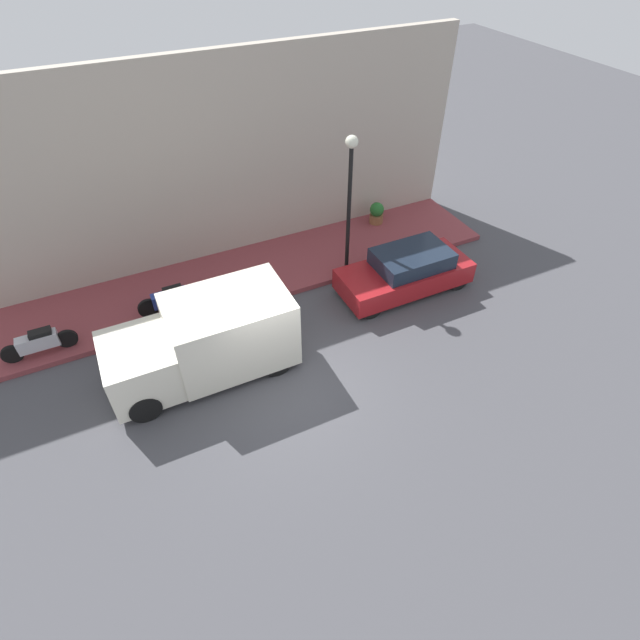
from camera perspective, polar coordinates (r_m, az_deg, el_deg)
name	(u,v)px	position (r m, az deg, el deg)	size (l,w,h in m)	color
ground_plane	(286,380)	(12.78, -3.90, -6.81)	(60.00, 60.00, 0.00)	#47474C
sidewalk	(230,280)	(15.94, -10.25, 4.57)	(2.96, 17.26, 0.16)	brown
building_facade	(200,168)	(15.77, -13.52, 16.59)	(0.30, 17.26, 6.22)	#B2A899
parked_car	(406,272)	(15.30, 9.79, 5.47)	(1.67, 4.03, 1.32)	maroon
delivery_van	(204,340)	(12.55, -13.14, -2.30)	(2.00, 4.55, 2.07)	silver
motorcycle_blue	(170,299)	(14.80, -16.76, 2.36)	(0.30, 1.83, 0.76)	navy
scooter_silver	(39,342)	(14.78, -29.47, -2.23)	(0.30, 1.85, 0.75)	#B7B7BF
streetlamp	(350,184)	(14.50, 3.44, 15.24)	(0.35, 0.35, 4.31)	black
potted_plant	(377,213)	(18.30, 6.49, 12.08)	(0.50, 0.50, 0.77)	brown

